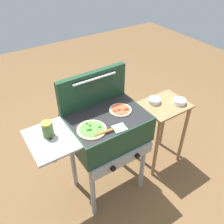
{
  "coord_description": "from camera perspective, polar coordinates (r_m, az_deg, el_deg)",
  "views": [
    {
      "loc": [
        -0.79,
        -1.29,
        2.09
      ],
      "look_at": [
        0.05,
        0.0,
        0.92
      ],
      "focal_mm": 38.26,
      "sensor_mm": 36.0,
      "label": 1
    }
  ],
  "objects": [
    {
      "name": "pizza_veggie",
      "position": [
        1.79,
        -4.86,
        -4.14
      ],
      "size": [
        0.22,
        0.22,
        0.04
      ],
      "color": "#E0C17F",
      "rests_on": "grill"
    },
    {
      "name": "pizza_pepperoni",
      "position": [
        1.97,
        2.09,
        0.5
      ],
      "size": [
        0.18,
        0.18,
        0.03
      ],
      "color": "beige",
      "rests_on": "grill"
    },
    {
      "name": "topping_bowl_near",
      "position": [
        2.38,
        15.82,
        2.39
      ],
      "size": [
        0.12,
        0.12,
        0.04
      ],
      "color": "silver",
      "rests_on": "prep_table"
    },
    {
      "name": "prep_table",
      "position": [
        2.48,
        11.89,
        -2.27
      ],
      "size": [
        0.44,
        0.36,
        0.76
      ],
      "color": "olive",
      "rests_on": "ground_plane"
    },
    {
      "name": "grill_lid_open",
      "position": [
        1.99,
        -4.62,
        5.68
      ],
      "size": [
        0.63,
        0.09,
        0.3
      ],
      "color": "#193823",
      "rests_on": "grill"
    },
    {
      "name": "sauce_jar",
      "position": [
        1.77,
        -15.13,
        -3.98
      ],
      "size": [
        0.08,
        0.08,
        0.12
      ],
      "color": "#4C6B2D",
      "rests_on": "grill"
    },
    {
      "name": "grill",
      "position": [
        2.0,
        -1.47,
        -4.4
      ],
      "size": [
        0.96,
        0.53,
        0.9
      ],
      "color": "#193823",
      "rests_on": "ground_plane"
    },
    {
      "name": "spatula",
      "position": [
        1.77,
        -0.38,
        -4.49
      ],
      "size": [
        0.26,
        0.1,
        0.02
      ],
      "color": "#B7BABF",
      "rests_on": "grill"
    },
    {
      "name": "topping_bowl_far",
      "position": [
        2.34,
        10.03,
        2.66
      ],
      "size": [
        0.12,
        0.12,
        0.04
      ],
      "color": "silver",
      "rests_on": "prep_table"
    },
    {
      "name": "ground_plane",
      "position": [
        2.58,
        -0.97,
        -16.91
      ],
      "size": [
        8.0,
        8.0,
        0.0
      ],
      "primitive_type": "plane",
      "color": "brown"
    }
  ]
}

